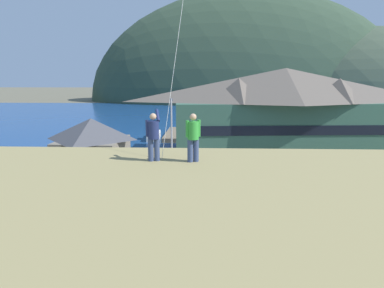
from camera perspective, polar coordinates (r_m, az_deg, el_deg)
ground_plane at (r=22.01m, az=0.82°, el=-13.61°), size 600.00×600.00×0.00m
parking_lot_pad at (r=26.61m, az=1.09°, el=-8.97°), size 40.00×20.00×0.10m
bay_water at (r=80.49m, az=1.88°, el=4.74°), size 360.00×84.00×0.03m
far_hill_west_ridge at (r=140.36m, az=9.40°, el=7.41°), size 128.62×61.20×86.26m
far_hill_east_peak at (r=155.35m, az=27.38°, el=6.67°), size 94.70×74.04×58.09m
far_hill_center_saddle at (r=156.41m, az=28.35°, el=6.61°), size 86.37×66.62×49.46m
harbor_lodge at (r=42.33m, az=15.59°, el=5.83°), size 28.64×11.78×10.42m
storage_shed_near_lot at (r=30.99m, az=-16.74°, el=-0.85°), size 6.18×6.16×5.77m
wharf_dock at (r=53.19m, az=-2.76°, el=1.67°), size 3.20×11.37×0.70m
moored_boat_wharfside at (r=50.99m, az=-6.59°, el=1.61°), size 2.15×5.62×2.16m
moored_boat_outer_mooring at (r=51.53m, az=0.67°, el=1.78°), size 2.01×5.72×2.16m
parked_car_front_row_end at (r=23.02m, az=-13.48°, el=-9.91°), size 4.29×2.23×1.82m
parked_car_back_row_left at (r=33.05m, az=-28.28°, el=-4.45°), size 4.32×2.29×1.82m
parked_car_corner_spot at (r=26.12m, az=-25.79°, el=-8.18°), size 4.25×2.16×1.82m
parked_car_lone_by_shed at (r=21.99m, az=-1.33°, el=-10.61°), size 4.25×2.15×1.82m
parking_light_pole at (r=31.07m, az=-3.53°, el=2.05°), size 0.24×0.78×7.28m
person_kite_flyer at (r=11.98m, az=-6.65°, el=1.53°), size 0.52×0.70×1.86m
person_companion at (r=11.78m, az=0.19°, el=1.36°), size 0.52×0.40×1.74m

